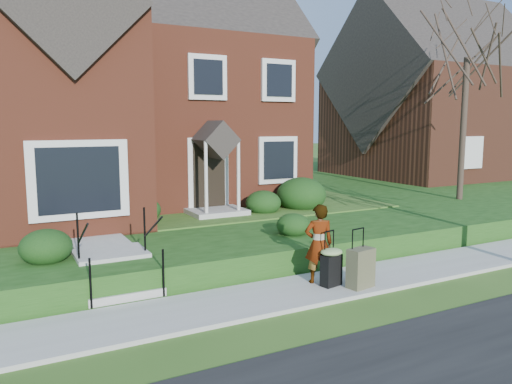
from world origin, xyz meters
TOP-DOWN VIEW (x-y plane):
  - ground at (0.00, 0.00)m, footprint 120.00×120.00m
  - sidewalk at (0.00, 0.00)m, footprint 60.00×1.60m
  - terrace at (4.00, 10.90)m, footprint 44.00×20.00m
  - walkway at (-2.50, 5.00)m, footprint 1.20×6.00m
  - main_house at (-0.21, 9.61)m, footprint 10.40×10.20m
  - neighbour_house at (16.00, 11.00)m, footprint 9.40×8.00m
  - front_steps at (-2.50, 1.84)m, footprint 1.40×2.02m
  - foundation_shrubs at (0.11, 4.82)m, footprint 9.78×4.39m
  - woman at (1.16, 0.18)m, footprint 0.68×0.55m
  - suitcase_black at (1.27, -0.11)m, footprint 0.52×0.46m
  - suitcase_olive at (1.72, -0.46)m, footprint 0.58×0.39m
  - tree_gap at (10.06, 4.22)m, footprint 5.36×5.36m

SIDE VIEW (x-z plane):
  - ground at x=0.00m, z-range 0.00..0.00m
  - sidewalk at x=0.00m, z-range 0.00..0.08m
  - terrace at x=4.00m, z-range 0.00..0.60m
  - suitcase_olive at x=1.72m, z-range -0.11..1.05m
  - front_steps at x=-2.50m, z-range -0.28..1.22m
  - suitcase_black at x=1.27m, z-range -0.04..1.06m
  - walkway at x=-2.50m, z-range 0.60..0.66m
  - woman at x=1.16m, z-range 0.08..1.69m
  - foundation_shrubs at x=0.11m, z-range 0.52..1.62m
  - neighbour_house at x=16.00m, z-range 0.65..9.85m
  - main_house at x=-0.21m, z-range 0.56..9.96m
  - tree_gap at x=10.06m, z-range 2.13..9.78m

